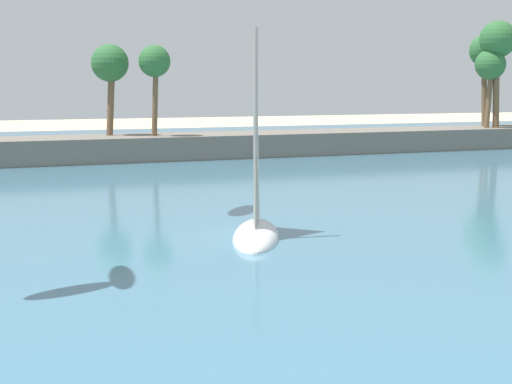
% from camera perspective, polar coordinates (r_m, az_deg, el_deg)
% --- Properties ---
extents(sea, '(220.00, 88.23, 0.06)m').
position_cam_1_polar(sea, '(52.94, -14.10, 1.68)').
color(sea, teal).
rests_on(sea, ground).
extents(palm_headland, '(87.24, 6.00, 11.08)m').
position_cam_1_polar(palm_headland, '(57.07, -13.33, 4.10)').
color(palm_headland, slate).
rests_on(palm_headland, ground).
extents(sailboat_toward_headland, '(3.77, 5.61, 7.88)m').
position_cam_1_polar(sailboat_toward_headland, '(27.70, 0.01, -1.91)').
color(sailboat_toward_headland, white).
rests_on(sailboat_toward_headland, sea).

